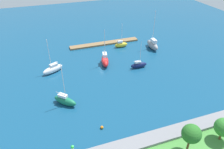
{
  "coord_description": "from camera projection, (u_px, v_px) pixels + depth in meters",
  "views": [
    {
      "loc": [
        16.44,
        55.22,
        33.39
      ],
      "look_at": [
        0.0,
        8.31,
        1.5
      ],
      "focal_mm": 34.08,
      "sensor_mm": 36.0,
      "label": 1
    }
  ],
  "objects": [
    {
      "name": "sailboat_yellow_lone_north",
      "position": [
        121.0,
        45.0,
        76.9
      ],
      "size": [
        4.83,
        1.62,
        8.83
      ],
      "rotation": [
        0.0,
        0.0,
        3.12
      ],
      "color": "yellow",
      "rests_on": "water"
    },
    {
      "name": "mooring_buoy_orange",
      "position": [
        102.0,
        127.0,
        44.11
      ],
      "size": [
        0.66,
        0.66,
        0.66
      ],
      "primitive_type": "sphere",
      "color": "orange",
      "rests_on": "water"
    },
    {
      "name": "breakwater",
      "position": [
        152.0,
        140.0,
        40.96
      ],
      "size": [
        62.44,
        3.12,
        1.37
      ],
      "primitive_type": "cube",
      "color": "gray",
      "rests_on": "ground"
    },
    {
      "name": "water",
      "position": [
        103.0,
        65.0,
        66.47
      ],
      "size": [
        160.0,
        160.0,
        0.0
      ],
      "primitive_type": "plane",
      "color": "navy",
      "rests_on": "ground"
    },
    {
      "name": "sailboat_navy_lone_south",
      "position": [
        139.0,
        65.0,
        64.63
      ],
      "size": [
        5.19,
        1.59,
        8.71
      ],
      "rotation": [
        0.0,
        0.0,
        3.12
      ],
      "color": "#141E4C",
      "rests_on": "water"
    },
    {
      "name": "park_tree_west",
      "position": [
        191.0,
        134.0,
        36.43
      ],
      "size": [
        3.42,
        3.42,
        6.08
      ],
      "color": "brown",
      "rests_on": "shoreline_park"
    },
    {
      "name": "sailboat_white_outer_mooring",
      "position": [
        53.0,
        69.0,
        62.27
      ],
      "size": [
        6.6,
        4.47,
        10.52
      ],
      "rotation": [
        0.0,
        0.0,
        0.45
      ],
      "color": "white",
      "rests_on": "water"
    },
    {
      "name": "sailboat_green_far_south",
      "position": [
        65.0,
        100.0,
        50.16
      ],
      "size": [
        5.55,
        5.51,
        11.1
      ],
      "rotation": [
        0.0,
        0.0,
        2.36
      ],
      "color": "#19724C",
      "rests_on": "water"
    },
    {
      "name": "sailboat_red_mid_basin",
      "position": [
        105.0,
        60.0,
        66.01
      ],
      "size": [
        3.44,
        6.79,
        11.58
      ],
      "rotation": [
        0.0,
        0.0,
        1.36
      ],
      "color": "red",
      "rests_on": "water"
    },
    {
      "name": "park_tree_midwest",
      "position": [
        224.0,
        127.0,
        39.32
      ],
      "size": [
        3.53,
        3.53,
        4.9
      ],
      "color": "brown",
      "rests_on": "shoreline_park"
    },
    {
      "name": "pier_dock",
      "position": [
        105.0,
        43.0,
        79.48
      ],
      "size": [
        26.01,
        2.66,
        0.59
      ],
      "primitive_type": "cube",
      "color": "olive",
      "rests_on": "ground"
    },
    {
      "name": "sailboat_gray_inner_mooring",
      "position": [
        153.0,
        45.0,
        75.64
      ],
      "size": [
        2.36,
        7.14,
        13.56
      ],
      "rotation": [
        0.0,
        0.0,
        4.69
      ],
      "color": "gray",
      "rests_on": "water"
    }
  ]
}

